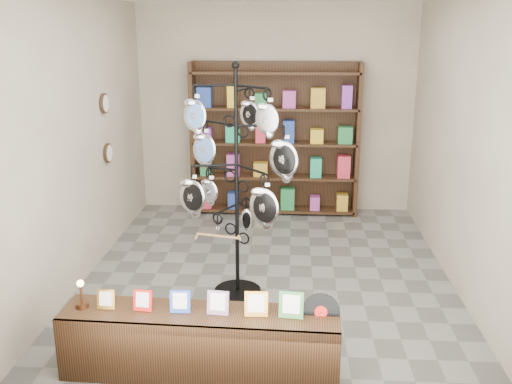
% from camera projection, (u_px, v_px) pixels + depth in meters
% --- Properties ---
extents(ground, '(5.00, 5.00, 0.00)m').
position_uv_depth(ground, '(267.00, 276.00, 6.35)').
color(ground, slate).
rests_on(ground, ground).
extents(room_envelope, '(5.00, 5.00, 5.00)m').
position_uv_depth(room_envelope, '(268.00, 110.00, 5.82)').
color(room_envelope, '#BDB198').
rests_on(room_envelope, ground).
extents(display_tree, '(1.27, 1.26, 2.37)m').
position_uv_depth(display_tree, '(236.00, 165.00, 5.58)').
color(display_tree, black).
rests_on(display_tree, ground).
extents(front_shelf, '(2.20, 0.52, 0.77)m').
position_uv_depth(front_shelf, '(200.00, 343.00, 4.52)').
color(front_shelf, black).
rests_on(front_shelf, ground).
extents(back_shelving, '(2.42, 0.36, 2.20)m').
position_uv_depth(back_shelving, '(275.00, 144.00, 8.25)').
color(back_shelving, black).
rests_on(back_shelving, ground).
extents(wall_clocks, '(0.03, 0.24, 0.84)m').
position_uv_depth(wall_clocks, '(106.00, 129.00, 6.81)').
color(wall_clocks, black).
rests_on(wall_clocks, ground).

